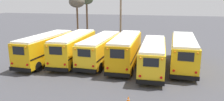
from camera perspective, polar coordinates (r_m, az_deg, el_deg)
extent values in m
plane|color=#424247|center=(24.89, -0.01, -3.67)|extent=(160.00, 160.00, 0.00)
cube|color=#EAAA0F|center=(26.60, -16.84, 0.64)|extent=(2.64, 9.40, 2.67)
cube|color=white|center=(26.33, -17.04, 3.68)|extent=(2.44, 9.02, 0.20)
cube|color=black|center=(23.22, -22.89, -4.60)|extent=(2.38, 0.28, 0.36)
cube|color=black|center=(22.76, -23.28, -0.05)|extent=(1.28, 0.07, 0.80)
sphere|color=red|center=(23.61, -24.69, -3.09)|extent=(0.22, 0.22, 0.22)
sphere|color=orange|center=(23.22, -25.09, 0.98)|extent=(0.18, 0.18, 0.18)
sphere|color=red|center=(22.53, -21.30, -3.52)|extent=(0.22, 0.22, 0.22)
sphere|color=orange|center=(22.12, -21.67, 0.74)|extent=(0.18, 0.18, 0.18)
cube|color=black|center=(27.29, -18.89, 0.37)|extent=(0.33, 9.13, 0.14)
cube|color=black|center=(26.03, -14.63, 0.06)|extent=(0.33, 9.13, 0.14)
cylinder|color=black|center=(30.19, -15.00, -0.08)|extent=(0.31, 1.05, 1.04)
cylinder|color=black|center=(29.15, -11.34, -0.35)|extent=(0.31, 1.05, 1.04)
cylinder|color=black|center=(24.88, -22.93, -3.51)|extent=(0.31, 1.05, 1.04)
cylinder|color=black|center=(23.60, -18.81, -4.03)|extent=(0.31, 1.05, 1.04)
cube|color=yellow|center=(26.10, -9.83, 0.80)|extent=(2.83, 9.80, 2.66)
cube|color=white|center=(25.83, -9.95, 3.90)|extent=(2.62, 9.40, 0.20)
cube|color=black|center=(22.07, -14.31, -4.81)|extent=(2.45, 0.31, 0.36)
cube|color=black|center=(21.60, -14.56, -0.05)|extent=(1.32, 0.09, 0.80)
sphere|color=red|center=(22.30, -16.48, -3.28)|extent=(0.22, 0.22, 0.22)
sphere|color=orange|center=(21.89, -16.77, 1.01)|extent=(0.18, 0.18, 0.18)
sphere|color=red|center=(21.53, -12.24, -3.62)|extent=(0.22, 0.22, 0.22)
sphere|color=orange|center=(21.11, -12.46, 0.82)|extent=(0.18, 0.18, 0.18)
cube|color=black|center=(26.60, -12.24, 0.49)|extent=(0.45, 9.50, 0.14)
cube|color=black|center=(25.73, -7.29, 0.26)|extent=(0.45, 9.50, 0.14)
cylinder|color=black|center=(29.97, -9.29, 0.15)|extent=(0.33, 1.09, 1.08)
cylinder|color=black|center=(29.26, -5.18, -0.05)|extent=(0.33, 1.09, 1.08)
cylinder|color=black|center=(23.70, -15.35, -3.67)|extent=(0.33, 1.09, 1.08)
cylinder|color=black|center=(22.80, -10.31, -4.08)|extent=(0.33, 1.09, 1.08)
cube|color=yellow|center=(25.57, -2.96, 0.46)|extent=(2.65, 10.04, 2.45)
cube|color=white|center=(25.31, -3.00, 3.39)|extent=(2.45, 9.64, 0.20)
cube|color=black|center=(21.31, -7.23, -5.18)|extent=(2.46, 0.26, 0.36)
cube|color=black|center=(20.86, -7.34, -0.67)|extent=(1.32, 0.06, 0.74)
sphere|color=red|center=(21.51, -9.50, -3.71)|extent=(0.22, 0.22, 0.22)
sphere|color=orange|center=(21.11, -9.66, 0.35)|extent=(0.18, 0.18, 0.18)
sphere|color=red|center=(20.83, -4.98, -4.13)|extent=(0.22, 0.22, 0.22)
sphere|color=orange|center=(20.42, -5.06, 0.05)|extent=(0.18, 0.18, 0.18)
cube|color=black|center=(26.02, -5.50, 0.22)|extent=(0.27, 9.78, 0.14)
cube|color=black|center=(25.26, -0.34, -0.11)|extent=(0.27, 9.78, 0.14)
cylinder|color=black|center=(29.57, -2.74, 0.09)|extent=(0.31, 1.04, 1.04)
cylinder|color=black|center=(28.96, 1.49, -0.18)|extent=(0.31, 1.04, 1.04)
cylinder|color=black|center=(22.92, -8.54, -3.97)|extent=(0.31, 1.04, 1.04)
cylinder|color=black|center=(22.13, -3.19, -4.47)|extent=(0.31, 1.04, 1.04)
cube|color=#E5A00C|center=(24.27, 3.61, 0.06)|extent=(2.59, 9.58, 2.78)
cube|color=white|center=(23.98, 3.66, 3.52)|extent=(2.39, 9.20, 0.20)
cube|color=black|center=(20.07, 1.30, -6.37)|extent=(2.44, 0.25, 0.36)
cube|color=black|center=(19.52, 1.34, -0.88)|extent=(1.32, 0.06, 0.83)
sphere|color=red|center=(20.06, -1.21, -4.62)|extent=(0.22, 0.22, 0.22)
sphere|color=orange|center=(19.59, -1.24, 0.39)|extent=(0.18, 0.18, 0.18)
sphere|color=red|center=(19.72, 3.86, -4.96)|extent=(0.22, 0.22, 0.22)
sphere|color=orange|center=(19.24, 3.94, 0.12)|extent=(0.18, 0.18, 0.18)
cube|color=black|center=(24.54, 0.82, -0.27)|extent=(0.22, 9.34, 0.14)
cube|color=black|center=(24.16, 6.43, -0.57)|extent=(0.22, 9.34, 0.14)
cylinder|color=black|center=(28.07, 2.49, -0.73)|extent=(0.30, 0.94, 0.93)
cylinder|color=black|center=(27.77, 7.02, -0.98)|extent=(0.30, 0.94, 0.93)
cylinder|color=black|center=(21.55, -0.89, -5.08)|extent=(0.30, 0.94, 0.93)
cylinder|color=black|center=(21.16, 5.01, -5.49)|extent=(0.30, 0.94, 0.93)
cube|color=yellow|center=(22.71, 10.68, -1.42)|extent=(2.53, 9.52, 2.45)
cube|color=white|center=(22.41, 10.83, 1.85)|extent=(2.33, 9.13, 0.20)
cube|color=black|center=(18.48, 9.93, -8.24)|extent=(2.35, 0.26, 0.36)
cube|color=black|center=(17.95, 10.15, -3.10)|extent=(1.27, 0.06, 0.73)
sphere|color=red|center=(18.35, 7.28, -6.65)|extent=(0.22, 0.22, 0.22)
sphere|color=orange|center=(17.88, 7.42, -1.97)|extent=(0.18, 0.18, 0.18)
sphere|color=red|center=(18.29, 12.71, -6.95)|extent=(0.22, 0.22, 0.22)
sphere|color=orange|center=(17.82, 12.96, -2.25)|extent=(0.18, 0.18, 0.18)
cube|color=black|center=(22.82, 7.74, -1.72)|extent=(0.24, 9.27, 0.14)
cube|color=black|center=(22.75, 13.59, -2.02)|extent=(0.24, 9.27, 0.14)
cylinder|color=black|center=(26.34, 8.56, -1.71)|extent=(0.30, 1.03, 1.02)
cylinder|color=black|center=(26.29, 13.23, -1.95)|extent=(0.30, 1.03, 1.02)
cylinder|color=black|center=(19.81, 7.02, -6.73)|extent=(0.30, 1.03, 1.02)
cylinder|color=black|center=(19.74, 13.27, -7.07)|extent=(0.30, 1.03, 1.02)
cube|color=yellow|center=(24.86, 18.13, -0.36)|extent=(2.77, 10.03, 2.66)
cube|color=white|center=(24.58, 18.37, 2.89)|extent=(2.56, 9.62, 0.20)
cube|color=black|center=(20.36, 18.36, -6.73)|extent=(2.53, 0.28, 0.36)
cube|color=black|center=(19.85, 18.75, -1.57)|extent=(1.36, 0.07, 0.80)
sphere|color=red|center=(20.15, 15.83, -5.10)|extent=(0.22, 0.22, 0.22)
sphere|color=orange|center=(19.69, 16.14, -0.36)|extent=(0.18, 0.18, 0.18)
sphere|color=red|center=(20.25, 21.10, -5.40)|extent=(0.22, 0.22, 0.22)
sphere|color=orange|center=(19.80, 21.51, -0.70)|extent=(0.18, 0.18, 0.18)
cube|color=black|center=(24.88, 15.23, -0.63)|extent=(0.32, 9.75, 0.14)
cube|color=black|center=(25.00, 20.96, -0.98)|extent=(0.32, 9.75, 0.14)
cylinder|color=black|center=(28.69, 15.42, -0.85)|extent=(0.31, 0.99, 0.98)
cylinder|color=black|center=(28.78, 20.03, -1.14)|extent=(0.31, 0.99, 0.98)
cylinder|color=black|center=(21.61, 15.15, -5.44)|extent=(0.31, 0.99, 0.98)
cylinder|color=black|center=(21.73, 21.28, -5.79)|extent=(0.31, 0.99, 0.98)
cylinder|color=#75604C|center=(33.59, 2.28, 8.98)|extent=(0.27, 0.27, 9.49)
cylinder|color=brown|center=(43.04, -6.53, 7.86)|extent=(0.35, 0.35, 6.52)
cylinder|color=brown|center=(36.73, -8.97, 6.58)|extent=(0.28, 0.28, 6.15)
ellipsoid|color=#5B5447|center=(36.50, -9.18, 12.47)|extent=(2.56, 2.56, 1.92)
cone|color=orange|center=(16.00, 4.27, -12.67)|extent=(0.36, 0.36, 0.53)
cylinder|color=white|center=(15.98, 4.27, -12.58)|extent=(0.17, 0.17, 0.05)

